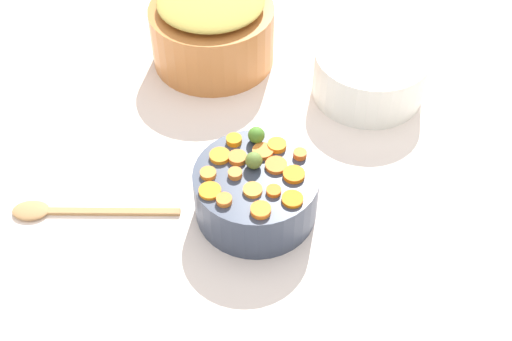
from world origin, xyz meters
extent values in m
cube|color=white|center=(0.00, 0.00, 0.01)|extent=(2.40, 2.40, 0.02)
cylinder|color=#353F53|center=(0.02, 0.01, 0.07)|extent=(0.22, 0.22, 0.10)
cylinder|color=#C7793C|center=(0.47, 0.10, 0.09)|extent=(0.28, 0.28, 0.14)
ellipsoid|color=#B7A248|center=(0.47, 0.10, 0.17)|extent=(0.24, 0.24, 0.03)
cylinder|color=orange|center=(-0.02, 0.09, 0.12)|extent=(0.05, 0.05, 0.01)
cylinder|color=orange|center=(0.07, 0.00, 0.12)|extent=(0.05, 0.05, 0.01)
cylinder|color=orange|center=(0.10, 0.05, 0.12)|extent=(0.04, 0.04, 0.01)
cylinder|color=orange|center=(-0.07, 0.01, 0.12)|extent=(0.05, 0.05, 0.01)
cylinder|color=orange|center=(0.05, 0.05, 0.12)|extent=(0.04, 0.04, 0.01)
cylinder|color=orange|center=(0.01, -0.05, 0.12)|extent=(0.05, 0.05, 0.01)
cylinder|color=orange|center=(-0.02, 0.02, 0.12)|extent=(0.04, 0.04, 0.01)
cylinder|color=orange|center=(-0.04, 0.07, 0.12)|extent=(0.04, 0.04, 0.01)
cylinder|color=orange|center=(-0.03, -0.02, 0.12)|extent=(0.03, 0.03, 0.01)
cylinder|color=orange|center=(0.08, -0.03, 0.12)|extent=(0.04, 0.04, 0.01)
cylinder|color=orange|center=(0.06, 0.08, 0.12)|extent=(0.05, 0.05, 0.01)
cylinder|color=orange|center=(0.02, 0.10, 0.12)|extent=(0.04, 0.04, 0.01)
cylinder|color=orange|center=(-0.04, -0.05, 0.12)|extent=(0.04, 0.04, 0.01)
cylinder|color=orange|center=(0.03, -0.02, 0.12)|extent=(0.05, 0.05, 0.01)
cylinder|color=orange|center=(0.02, 0.05, 0.12)|extent=(0.03, 0.03, 0.01)
cylinder|color=orange|center=(0.06, -0.07, 0.12)|extent=(0.03, 0.03, 0.01)
sphere|color=#488028|center=(0.10, 0.01, 0.13)|extent=(0.03, 0.03, 0.03)
sphere|color=olive|center=(0.04, 0.02, 0.13)|extent=(0.03, 0.03, 0.03)
cube|color=tan|center=(0.02, 0.28, 0.02)|extent=(0.02, 0.26, 0.01)
ellipsoid|color=tan|center=(0.02, 0.43, 0.03)|extent=(0.05, 0.07, 0.01)
cylinder|color=white|center=(0.34, -0.24, 0.07)|extent=(0.24, 0.24, 0.11)
camera|label=1|loc=(-0.72, 0.04, 0.94)|focal=44.28mm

